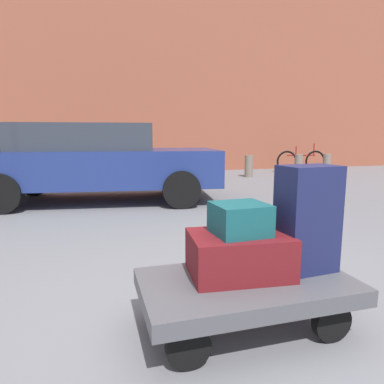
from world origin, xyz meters
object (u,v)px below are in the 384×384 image
at_px(bollard_corner, 327,164).
at_px(suitcase_maroon_rear_left, 239,254).
at_px(bollard_kerb_far, 298,165).
at_px(luggage_cart, 246,290).
at_px(bollard_kerb_mid, 249,166).
at_px(suitcase_navy_stacked_top, 307,219).
at_px(duffel_bag_teal_topmost_pile, 240,219).
at_px(bollard_kerb_near, 206,167).
at_px(bicycle_leaning, 301,161).
at_px(parked_car, 96,161).

bearing_deg(bollard_corner, suitcase_maroon_rear_left, -130.56).
bearing_deg(bollard_kerb_far, luggage_cart, -125.23).
height_order(bollard_kerb_mid, bollard_corner, same).
relative_size(luggage_cart, suitcase_navy_stacked_top, 1.90).
distance_m(suitcase_maroon_rear_left, suitcase_navy_stacked_top, 0.50).
distance_m(bollard_kerb_far, bollard_corner, 1.03).
bearing_deg(duffel_bag_teal_topmost_pile, suitcase_navy_stacked_top, -8.37).
xyz_separation_m(duffel_bag_teal_topmost_pile, bollard_kerb_near, (2.25, 7.37, -0.38)).
bearing_deg(bollard_kerb_near, bollard_corner, 0.00).
height_order(suitcase_navy_stacked_top, bollard_corner, suitcase_navy_stacked_top).
distance_m(luggage_cart, bicycle_leaning, 10.27).
xyz_separation_m(parked_car, bollard_corner, (7.11, 2.72, -0.44)).
height_order(bicycle_leaning, bollard_corner, bicycle_leaning).
distance_m(parked_car, bollard_kerb_near, 4.10).
height_order(luggage_cart, parked_car, parked_car).
bearing_deg(suitcase_navy_stacked_top, bicycle_leaning, 52.11).
bearing_deg(bicycle_leaning, bollard_corner, -70.58).
xyz_separation_m(bicycle_leaning, bollard_kerb_mid, (-2.40, -0.92, -0.05)).
relative_size(parked_car, bollard_kerb_near, 6.95).
bearing_deg(bollard_corner, suitcase_navy_stacked_top, -128.32).
bearing_deg(bollard_kerb_mid, suitcase_navy_stacked_top, -112.95).
relative_size(luggage_cart, bicycle_leaning, 0.74).
bearing_deg(parked_car, suitcase_navy_stacked_top, -75.16).
xyz_separation_m(luggage_cart, bollard_corner, (6.29, 7.44, 0.06)).
xyz_separation_m(suitcase_maroon_rear_left, bicycle_leaning, (5.98, 8.29, -0.10)).
bearing_deg(bollard_kerb_far, bicycle_leaning, 52.39).
height_order(luggage_cart, bollard_kerb_near, bollard_kerb_near).
distance_m(duffel_bag_teal_topmost_pile, parked_car, 4.72).
height_order(suitcase_maroon_rear_left, duffel_bag_teal_topmost_pile, duffel_bag_teal_topmost_pile).
height_order(duffel_bag_teal_topmost_pile, bollard_kerb_far, duffel_bag_teal_topmost_pile).
height_order(bollard_kerb_far, bollard_corner, same).
bearing_deg(bicycle_leaning, bollard_kerb_mid, -159.01).
relative_size(parked_car, bollard_corner, 6.95).
relative_size(parked_car, bollard_kerb_far, 6.95).
distance_m(suitcase_maroon_rear_left, duffel_bag_teal_topmost_pile, 0.23).
bearing_deg(bollard_kerb_far, bollard_kerb_mid, 180.00).
relative_size(bollard_kerb_near, bollard_kerb_mid, 1.00).
bearing_deg(bollard_kerb_mid, bicycle_leaning, 20.99).
distance_m(duffel_bag_teal_topmost_pile, bicycle_leaning, 10.23).
height_order(suitcase_maroon_rear_left, parked_car, parked_car).
distance_m(bicycle_leaning, bollard_corner, 0.98).
bearing_deg(duffel_bag_teal_topmost_pile, bollard_corner, 46.75).
bearing_deg(bollard_kerb_mid, duffel_bag_teal_topmost_pile, -115.96).
height_order(parked_car, bollard_kerb_mid, parked_car).
bearing_deg(suitcase_maroon_rear_left, bollard_corner, 54.88).
bearing_deg(bollard_corner, duffel_bag_teal_topmost_pile, -130.56).
distance_m(suitcase_maroon_rear_left, bicycle_leaning, 10.22).
height_order(luggage_cart, suitcase_navy_stacked_top, suitcase_navy_stacked_top).
xyz_separation_m(bicycle_leaning, bollard_corner, (0.32, -0.92, -0.05)).
xyz_separation_m(suitcase_navy_stacked_top, bollard_corner, (5.86, 7.41, -0.36)).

